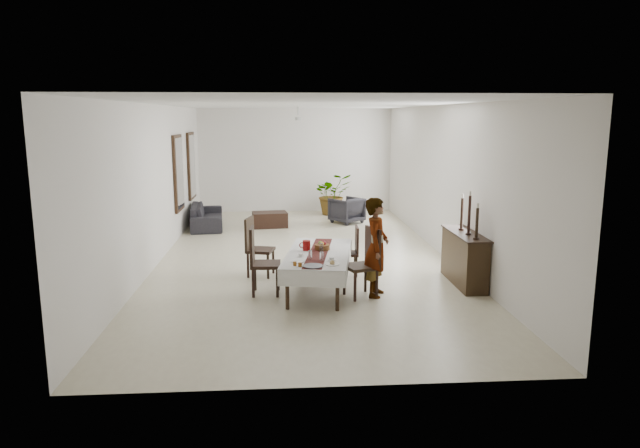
# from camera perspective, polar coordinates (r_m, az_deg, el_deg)

# --- Properties ---
(floor) EXTENTS (6.00, 12.00, 0.00)m
(floor) POSITION_cam_1_polar(r_m,az_deg,el_deg) (12.25, -1.63, -3.27)
(floor) COLOR beige
(floor) RESTS_ON ground
(ceiling) EXTENTS (6.00, 12.00, 0.02)m
(ceiling) POSITION_cam_1_polar(r_m,az_deg,el_deg) (11.89, -1.71, 11.86)
(ceiling) COLOR white
(ceiling) RESTS_ON wall_back
(wall_back) EXTENTS (6.00, 0.02, 3.20)m
(wall_back) POSITION_cam_1_polar(r_m,az_deg,el_deg) (17.93, -2.48, 6.37)
(wall_back) COLOR white
(wall_back) RESTS_ON floor
(wall_front) EXTENTS (6.00, 0.02, 3.20)m
(wall_front) POSITION_cam_1_polar(r_m,az_deg,el_deg) (6.05, 0.74, -2.32)
(wall_front) COLOR white
(wall_front) RESTS_ON floor
(wall_left) EXTENTS (0.02, 12.00, 3.20)m
(wall_left) POSITION_cam_1_polar(r_m,az_deg,el_deg) (12.21, -15.91, 3.91)
(wall_left) COLOR white
(wall_left) RESTS_ON floor
(wall_right) EXTENTS (0.02, 12.00, 3.20)m
(wall_right) POSITION_cam_1_polar(r_m,az_deg,el_deg) (12.45, 12.30, 4.20)
(wall_right) COLOR white
(wall_right) RESTS_ON floor
(dining_table_top) EXTENTS (1.22, 2.25, 0.04)m
(dining_table_top) POSITION_cam_1_polar(r_m,az_deg,el_deg) (9.75, -0.15, -3.05)
(dining_table_top) COLOR black
(dining_table_top) RESTS_ON table_leg_fl
(table_leg_fl) EXTENTS (0.07, 0.07, 0.62)m
(table_leg_fl) POSITION_cam_1_polar(r_m,az_deg,el_deg) (8.92, -3.29, -6.61)
(table_leg_fl) COLOR black
(table_leg_fl) RESTS_ON floor
(table_leg_fr) EXTENTS (0.07, 0.07, 0.62)m
(table_leg_fr) POSITION_cam_1_polar(r_m,az_deg,el_deg) (8.84, 1.76, -6.76)
(table_leg_fr) COLOR black
(table_leg_fr) RESTS_ON floor
(table_leg_bl) EXTENTS (0.07, 0.07, 0.62)m
(table_leg_bl) POSITION_cam_1_polar(r_m,az_deg,el_deg) (10.85, -1.70, -3.44)
(table_leg_bl) COLOR black
(table_leg_bl) RESTS_ON floor
(table_leg_br) EXTENTS (0.07, 0.07, 0.62)m
(table_leg_br) POSITION_cam_1_polar(r_m,az_deg,el_deg) (10.78, 2.43, -3.53)
(table_leg_br) COLOR black
(table_leg_br) RESTS_ON floor
(tablecloth_top) EXTENTS (1.41, 2.43, 0.01)m
(tablecloth_top) POSITION_cam_1_polar(r_m,az_deg,el_deg) (9.74, -0.15, -2.90)
(tablecloth_top) COLOR silver
(tablecloth_top) RESTS_ON dining_table_top
(tablecloth_drape_left) EXTENTS (0.38, 2.26, 0.27)m
(tablecloth_drape_left) POSITION_cam_1_polar(r_m,az_deg,el_deg) (9.84, -3.17, -3.55)
(tablecloth_drape_left) COLOR silver
(tablecloth_drape_left) RESTS_ON dining_table_top
(tablecloth_drape_right) EXTENTS (0.38, 2.26, 0.27)m
(tablecloth_drape_right) POSITION_cam_1_polar(r_m,az_deg,el_deg) (9.74, 2.89, -3.69)
(tablecloth_drape_right) COLOR silver
(tablecloth_drape_right) RESTS_ON dining_table_top
(tablecloth_drape_near) EXTENTS (1.03, 0.18, 0.27)m
(tablecloth_drape_near) POSITION_cam_1_polar(r_m,az_deg,el_deg) (8.68, -0.87, -5.49)
(tablecloth_drape_near) COLOR white
(tablecloth_drape_near) RESTS_ON dining_table_top
(tablecloth_drape_far) EXTENTS (1.03, 0.18, 0.27)m
(tablecloth_drape_far) POSITION_cam_1_polar(r_m,az_deg,el_deg) (10.88, 0.42, -2.14)
(tablecloth_drape_far) COLOR white
(tablecloth_drape_far) RESTS_ON dining_table_top
(table_runner) EXTENTS (0.67, 2.24, 0.00)m
(table_runner) POSITION_cam_1_polar(r_m,az_deg,el_deg) (9.74, -0.15, -2.85)
(table_runner) COLOR #581D19
(table_runner) RESTS_ON tablecloth_top
(red_pitcher) EXTENTS (0.15, 0.15, 0.18)m
(red_pitcher) POSITION_cam_1_polar(r_m,az_deg,el_deg) (9.87, -1.36, -2.15)
(red_pitcher) COLOR maroon
(red_pitcher) RESTS_ON tablecloth_top
(pitcher_handle) EXTENTS (0.11, 0.03, 0.11)m
(pitcher_handle) POSITION_cam_1_polar(r_m,az_deg,el_deg) (9.88, -1.80, -2.15)
(pitcher_handle) COLOR maroon
(pitcher_handle) RESTS_ON red_pitcher
(wine_glass_near) EXTENTS (0.06, 0.06, 0.15)m
(wine_glass_near) POSITION_cam_1_polar(r_m,az_deg,el_deg) (9.16, 0.17, -3.27)
(wine_glass_near) COLOR white
(wine_glass_near) RESTS_ON tablecloth_top
(wine_glass_mid) EXTENTS (0.06, 0.06, 0.15)m
(wine_glass_mid) POSITION_cam_1_polar(r_m,az_deg,el_deg) (9.26, -0.99, -3.11)
(wine_glass_mid) COLOR white
(wine_glass_mid) RESTS_ON tablecloth_top
(wine_glass_far) EXTENTS (0.06, 0.06, 0.15)m
(wine_glass_far) POSITION_cam_1_polar(r_m,az_deg,el_deg) (9.76, 0.13, -2.38)
(wine_glass_far) COLOR silver
(wine_glass_far) RESTS_ON tablecloth_top
(teacup_right) EXTENTS (0.08, 0.08, 0.05)m
(teacup_right) POSITION_cam_1_polar(r_m,az_deg,el_deg) (9.20, 1.18, -3.52)
(teacup_right) COLOR silver
(teacup_right) RESTS_ON saucer_right
(saucer_right) EXTENTS (0.13, 0.13, 0.01)m
(saucer_right) POSITION_cam_1_polar(r_m,az_deg,el_deg) (9.20, 1.18, -3.65)
(saucer_right) COLOR white
(saucer_right) RESTS_ON tablecloth_top
(teacup_left) EXTENTS (0.08, 0.08, 0.05)m
(teacup_left) POSITION_cam_1_polar(r_m,az_deg,el_deg) (9.46, -1.94, -3.11)
(teacup_left) COLOR white
(teacup_left) RESTS_ON saucer_left
(saucer_left) EXTENTS (0.13, 0.13, 0.01)m
(saucer_left) POSITION_cam_1_polar(r_m,az_deg,el_deg) (9.47, -1.94, -3.24)
(saucer_left) COLOR white
(saucer_left) RESTS_ON tablecloth_top
(plate_near_right) EXTENTS (0.21, 0.21, 0.01)m
(plate_near_right) POSITION_cam_1_polar(r_m,az_deg,el_deg) (8.95, 1.23, -4.06)
(plate_near_right) COLOR silver
(plate_near_right) RESTS_ON tablecloth_top
(bread_near_right) EXTENTS (0.08, 0.08, 0.08)m
(bread_near_right) POSITION_cam_1_polar(r_m,az_deg,el_deg) (8.94, 1.23, -3.91)
(bread_near_right) COLOR tan
(bread_near_right) RESTS_ON plate_near_right
(plate_near_left) EXTENTS (0.21, 0.21, 0.01)m
(plate_near_left) POSITION_cam_1_polar(r_m,az_deg,el_deg) (9.13, -2.22, -3.77)
(plate_near_left) COLOR white
(plate_near_left) RESTS_ON tablecloth_top
(plate_far_left) EXTENTS (0.21, 0.21, 0.01)m
(plate_far_left) POSITION_cam_1_polar(r_m,az_deg,el_deg) (10.24, -1.48, -2.15)
(plate_far_left) COLOR silver
(plate_far_left) RESTS_ON tablecloth_top
(serving_tray) EXTENTS (0.32, 0.32, 0.02)m
(serving_tray) POSITION_cam_1_polar(r_m,az_deg,el_deg) (8.84, -0.73, -4.22)
(serving_tray) COLOR #38383C
(serving_tray) RESTS_ON tablecloth_top
(jam_jar_a) EXTENTS (0.06, 0.06, 0.07)m
(jam_jar_a) POSITION_cam_1_polar(r_m,az_deg,el_deg) (8.83, -2.01, -4.08)
(jam_jar_a) COLOR brown
(jam_jar_a) RESTS_ON tablecloth_top
(jam_jar_b) EXTENTS (0.06, 0.06, 0.07)m
(jam_jar_b) POSITION_cam_1_polar(r_m,az_deg,el_deg) (8.89, -2.54, -3.98)
(jam_jar_b) COLOR brown
(jam_jar_b) RESTS_ON tablecloth_top
(fruit_basket) EXTENTS (0.27, 0.27, 0.09)m
(fruit_basket) POSITION_cam_1_polar(r_m,az_deg,el_deg) (9.94, 0.22, -2.32)
(fruit_basket) COLOR brown
(fruit_basket) RESTS_ON tablecloth_top
(fruit_red) EXTENTS (0.08, 0.08, 0.08)m
(fruit_red) POSITION_cam_1_polar(r_m,az_deg,el_deg) (9.94, 0.38, -1.93)
(fruit_red) COLOR maroon
(fruit_red) RESTS_ON fruit_basket
(fruit_green) EXTENTS (0.07, 0.07, 0.07)m
(fruit_green) POSITION_cam_1_polar(r_m,az_deg,el_deg) (9.96, 0.03, -1.91)
(fruit_green) COLOR #527A24
(fruit_green) RESTS_ON fruit_basket
(fruit_yellow) EXTENTS (0.07, 0.07, 0.07)m
(fruit_yellow) POSITION_cam_1_polar(r_m,az_deg,el_deg) (9.88, 0.20, -2.00)
(fruit_yellow) COLOR gold
(fruit_yellow) RESTS_ON fruit_basket
(chair_right_near_seat) EXTENTS (0.62, 0.62, 0.06)m
(chair_right_near_seat) POSITION_cam_1_polar(r_m,az_deg,el_deg) (9.49, 4.08, -4.29)
(chair_right_near_seat) COLOR black
(chair_right_near_seat) RESTS_ON chair_right_near_leg_fl
(chair_right_near_leg_fl) EXTENTS (0.06, 0.06, 0.48)m
(chair_right_near_leg_fl) POSITION_cam_1_polar(r_m,az_deg,el_deg) (9.48, 5.70, -6.02)
(chair_right_near_leg_fl) COLOR black
(chair_right_near_leg_fl) RESTS_ON floor
(chair_right_near_leg_fr) EXTENTS (0.06, 0.06, 0.48)m
(chair_right_near_leg_fr) POSITION_cam_1_polar(r_m,az_deg,el_deg) (9.82, 4.57, -5.41)
(chair_right_near_leg_fr) COLOR black
(chair_right_near_leg_fr) RESTS_ON floor
(chair_right_near_leg_bl) EXTENTS (0.06, 0.06, 0.48)m
(chair_right_near_leg_bl) POSITION_cam_1_polar(r_m,az_deg,el_deg) (9.30, 3.53, -6.32)
(chair_right_near_leg_bl) COLOR black
(chair_right_near_leg_bl) RESTS_ON floor
(chair_right_near_leg_br) EXTENTS (0.06, 0.06, 0.48)m
(chair_right_near_leg_br) POSITION_cam_1_polar(r_m,az_deg,el_deg) (9.64, 2.45, -5.68)
(chair_right_near_leg_br) COLOR black
(chair_right_near_leg_br) RESTS_ON floor
(chair_right_near_back) EXTENTS (0.20, 0.48, 0.62)m
(chair_right_near_back) POSITION_cam_1_polar(r_m,az_deg,el_deg) (9.51, 5.30, -2.20)
(chair_right_near_back) COLOR black
(chair_right_near_back) RESTS_ON chair_right_near_seat
(chair_right_far_seat) EXTENTS (0.41, 0.41, 0.04)m
(chair_right_far_seat) POSITION_cam_1_polar(r_m,az_deg,el_deg) (10.78, 2.74, -2.98)
(chair_right_far_seat) COLOR black
(chair_right_far_seat) RESTS_ON chair_right_far_leg_fl
(chair_right_far_leg_fl) EXTENTS (0.04, 0.04, 0.39)m
(chair_right_far_leg_fl) POSITION_cam_1_polar(r_m,az_deg,el_deg) (10.69, 3.67, -4.31)
(chair_right_far_leg_fl) COLOR black
(chair_right_far_leg_fl) RESTS_ON floor
(chair_right_far_leg_fr) EXTENTS (0.04, 0.04, 0.39)m
(chair_right_far_leg_fr) POSITION_cam_1_polar(r_m,az_deg,el_deg) (11.00, 3.50, -3.88)
(chair_right_far_leg_fr) COLOR black
(chair_right_far_leg_fr) RESTS_ON floor
(chair_right_far_leg_bl) EXTENTS (0.04, 0.04, 0.39)m
(chair_right_far_leg_bl) POSITION_cam_1_polar(r_m,az_deg,el_deg) (10.66, 1.94, -4.34)
(chair_right_far_leg_bl) COLOR black
(chair_right_far_leg_bl) RESTS_ON floor
(chair_right_far_leg_br) EXTENTS (0.04, 0.04, 0.39)m
(chair_right_far_leg_br) POSITION_cam_1_polar(r_m,az_deg,el_deg) (10.97, 1.82, -3.90)
(chair_right_far_leg_br) COLOR black
(chair_right_far_leg_br) RESTS_ON floor
(chair_right_far_back) EXTENTS (0.05, 0.40, 0.50)m
(chair_right_far_back) POSITION_cam_1_polar(r_m,az_deg,el_deg) (10.73, 3.71, -1.57)
(chair_right_far_back) COLOR black
(chair_right_far_back) RESTS_ON chair_right_far_seat
(chair_left_near_seat) EXTENTS (0.50, 0.50, 0.06)m
(chair_left_near_seat) POSITION_cam_1_polar(r_m,az_deg,el_deg) (9.65, -5.46, -4.06)
(chair_left_near_seat) COLOR black
(chair_left_near_seat) RESTS_ON chair_left_near_leg_fl
(chair_left_near_leg_fl) EXTENTS (0.05, 0.05, 0.48)m
(chair_left_near_leg_fl) POSITION_cam_1_polar(r_m,az_deg,el_deg) (9.93, -6.52, -5.27)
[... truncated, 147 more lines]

